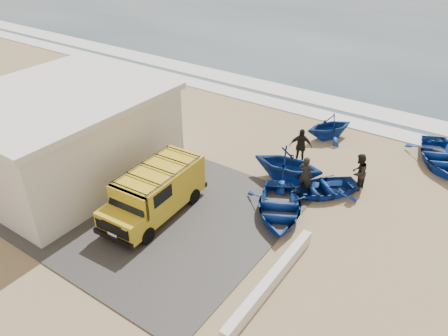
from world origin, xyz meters
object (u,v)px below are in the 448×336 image
Objects in this scene: boat_mid_left at (288,164)px; fisherman_front at (305,175)px; boat_near_right at (324,188)px; fisherman_middle at (359,172)px; boat_near_left at (279,207)px; fisherman_back at (300,146)px; boat_far_left at (329,126)px; boat_far_right at (441,156)px; parapet at (271,281)px; building at (61,134)px; van at (156,191)px.

fisherman_front reaches higher than boat_mid_left.
boat_near_right is 1.77× the size of fisherman_middle.
fisherman_back is at bearing 76.81° from boat_near_left.
boat_far_right is at bearing 37.44° from boat_far_left.
parapet is at bearing 104.63° from fisherman_front.
fisherman_back reaches higher than boat_far_right.
building reaches higher than boat_near_right.
boat_far_left is 6.11m from boat_far_right.
building is at bearing 25.15° from fisherman_front.
van is 1.50× the size of boat_mid_left.
boat_near_right is 0.77× the size of boat_far_right.
van is 15.10m from boat_far_right.
boat_mid_left is (9.63, 5.71, -1.24)m from building.
fisherman_middle is (1.14, 1.30, 0.60)m from boat_near_right.
fisherman_middle is (0.28, 7.90, 0.68)m from parapet.
boat_near_left is 1.39× the size of boat_far_left.
boat_near_left is (-1.82, 3.91, 0.15)m from parapet.
fisherman_middle is (3.28, -4.29, 0.18)m from boat_far_left.
parapet is 6.66m from boat_near_right.
building is at bearing 113.48° from boat_mid_left.
parapet is at bearing -4.58° from building.
van is 11.71m from boat_far_left.
boat_near_left reaches higher than parapet.
boat_near_right is at bearing -157.32° from fisherman_front.
building is at bearing 176.86° from van.
van reaches higher than boat_mid_left.
boat_near_right is (0.95, 2.68, -0.08)m from boat_near_left.
boat_mid_left is at bearing -143.08° from boat_near_right.
fisherman_front is (4.64, 5.25, -0.24)m from van.
boat_mid_left is at bearing -63.37° from fisherman_middle.
boat_far_left reaches higher than parapet.
van is 1.57× the size of boat_near_right.
boat_mid_left is 1.89m from fisherman_back.
boat_far_right is at bearing -51.72° from boat_mid_left.
fisherman_middle is at bearing -20.49° from boat_far_left.
boat_mid_left is at bearing -56.50° from boat_far_left.
fisherman_middle is (6.62, 6.92, -0.24)m from van.
boat_near_right is at bearing 42.77° from van.
van is at bearing -152.34° from boat_far_right.
parapet is at bearing -44.03° from boat_far_left.
fisherman_back is (-0.25, 1.88, 0.08)m from boat_mid_left.
boat_mid_left is 1.75× the size of fisherman_back.
van is at bearing -175.81° from boat_near_left.
building reaches higher than van.
boat_near_right is 6.00m from boat_far_left.
van is 1.79× the size of boat_far_left.
fisherman_middle is 0.95× the size of fisherman_back.
building is 11.26m from boat_mid_left.
fisherman_back is at bearing -95.49° from fisherman_middle.
fisherman_front is at bearing -85.26° from fisherman_back.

